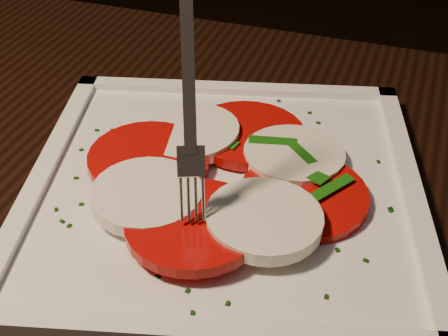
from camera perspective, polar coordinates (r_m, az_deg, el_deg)
The scene contains 3 objects.
plate at distance 0.47m, azimuth 0.00°, elevation -2.18°, with size 0.29×0.29×0.01m, color white.
caprese_salad at distance 0.46m, azimuth -0.00°, elevation -0.62°, with size 0.25×0.25×0.02m.
fork at distance 0.40m, azimuth -3.21°, elevation 7.20°, with size 0.03×0.07×0.15m, color white, non-canonical shape.
Camera 1 is at (0.24, -0.10, 1.06)m, focal length 50.00 mm.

